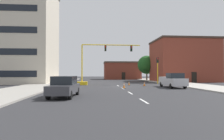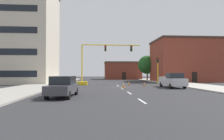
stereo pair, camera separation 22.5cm
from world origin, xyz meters
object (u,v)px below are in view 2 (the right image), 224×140
traffic_cone_roadside_b (129,83)px  traffic_cone_roadside_a (144,84)px  traffic_cone_roadside_c (124,86)px  tree_right_far (147,65)px  traffic_signal_gantry (91,71)px  sedan_dark_gray_near_left (63,86)px  traffic_light_pole_right (158,65)px  pickup_truck_silver (172,80)px

traffic_cone_roadside_b → traffic_cone_roadside_a: bearing=-44.5°
traffic_cone_roadside_a → traffic_cone_roadside_c: 5.63m
traffic_cone_roadside_c → tree_right_far: bearing=68.7°
traffic_signal_gantry → sedan_dark_gray_near_left: 16.12m
sedan_dark_gray_near_left → traffic_cone_roadside_c: size_ratio=6.43×
traffic_signal_gantry → traffic_light_pole_right: size_ratio=2.23×
traffic_light_pole_right → traffic_cone_roadside_a: traffic_light_pole_right is taller
sedan_dark_gray_near_left → traffic_cone_roadside_a: sedan_dark_gray_near_left is taller
traffic_cone_roadside_a → tree_right_far: bearing=74.0°
traffic_light_pole_right → traffic_cone_roadside_a: size_ratio=7.13×
traffic_signal_gantry → traffic_light_pole_right: bearing=8.3°
traffic_light_pole_right → traffic_cone_roadside_b: traffic_light_pole_right is taller
traffic_light_pole_right → sedan_dark_gray_near_left: (-13.78, -17.73, -2.64)m
traffic_signal_gantry → pickup_truck_silver: (11.31, -6.85, -1.37)m
traffic_cone_roadside_b → tree_right_far: bearing=66.8°
pickup_truck_silver → traffic_cone_roadside_a: 4.60m
traffic_light_pole_right → traffic_cone_roadside_c: (-7.55, -9.42, -3.17)m
traffic_light_pole_right → tree_right_far: tree_right_far is taller
traffic_signal_gantry → traffic_cone_roadside_b: size_ratio=17.43×
tree_right_far → sedan_dark_gray_near_left: bearing=-115.7°
pickup_truck_silver → traffic_cone_roadside_b: pickup_truck_silver is taller
traffic_light_pole_right → sedan_dark_gray_near_left: traffic_light_pole_right is taller
traffic_light_pole_right → traffic_cone_roadside_c: 12.48m
traffic_signal_gantry → traffic_cone_roadside_c: 9.11m
traffic_signal_gantry → traffic_cone_roadside_a: 9.18m
traffic_cone_roadside_b → traffic_cone_roadside_c: size_ratio=0.85×
traffic_cone_roadside_c → traffic_cone_roadside_b: bearing=74.5°
traffic_light_pole_right → traffic_cone_roadside_b: (-5.84, -3.23, -3.23)m
pickup_truck_silver → traffic_cone_roadside_c: bearing=-173.2°
traffic_light_pole_right → traffic_cone_roadside_c: traffic_light_pole_right is taller
traffic_signal_gantry → traffic_cone_roadside_a: (8.26, -3.46, -2.01)m
traffic_light_pole_right → pickup_truck_silver: 9.01m
traffic_cone_roadside_c → sedan_dark_gray_near_left: bearing=-126.8°
traffic_light_pole_right → traffic_cone_roadside_b: size_ratio=7.80×
sedan_dark_gray_near_left → traffic_cone_roadside_b: (7.94, 14.50, -0.59)m
tree_right_far → pickup_truck_silver: 24.13m
traffic_signal_gantry → traffic_light_pole_right: (12.07, 1.76, 1.19)m
traffic_signal_gantry → traffic_cone_roadside_c: size_ratio=14.90×
traffic_signal_gantry → traffic_cone_roadside_b: bearing=-13.2°
traffic_light_pole_right → pickup_truck_silver: (-0.75, -8.61, -2.55)m
traffic_cone_roadside_a → traffic_cone_roadside_c: bearing=-131.8°
traffic_cone_roadside_a → traffic_cone_roadside_c: (-3.75, -4.19, 0.02)m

